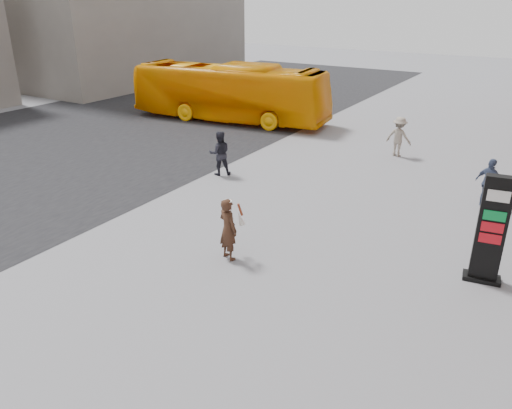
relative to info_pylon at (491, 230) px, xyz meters
The scene contains 9 objects.
ground 5.48m from the info_pylon, 155.62° to the right, with size 100.00×100.00×0.00m, color #9E9EA3.
road 18.12m from the info_pylon, behind, with size 16.00×60.00×0.01m, color black.
bg_building_far 34.11m from the info_pylon, 148.33° to the left, with size 10.00×18.00×10.00m, color gray.
info_pylon is the anchor object (origin of this frame).
woman 6.04m from the info_pylon, 158.41° to the right, with size 0.73×0.70×1.61m.
bus 17.25m from the info_pylon, 144.28° to the left, with size 2.44×10.44×2.91m, color #F39903.
pedestrian_a 9.87m from the info_pylon, 163.40° to the left, with size 0.79×0.61×1.62m, color #212129.
pedestrian_b 9.68m from the info_pylon, 118.45° to the left, with size 1.04×0.60×1.61m, color gray.
pedestrian_c 4.83m from the info_pylon, 97.76° to the left, with size 0.90×0.38×1.54m, color #3E4B6A.
Camera 1 is at (5.64, -9.07, 6.14)m, focal length 35.00 mm.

